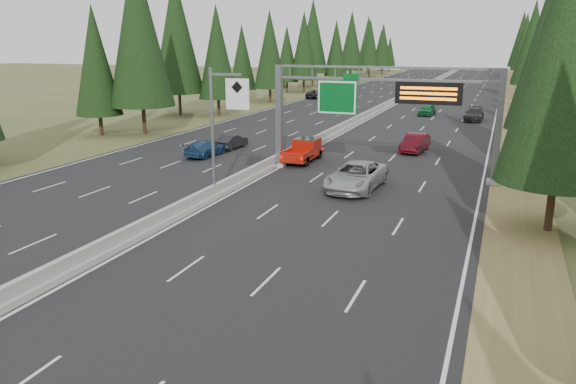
# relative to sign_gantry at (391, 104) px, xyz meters

# --- Properties ---
(road) EXTENTS (32.00, 260.00, 0.08)m
(road) POSITION_rel_sign_gantry_xyz_m (-8.92, 45.12, -5.23)
(road) COLOR black
(road) RESTS_ON ground
(shoulder_right) EXTENTS (3.60, 260.00, 0.06)m
(shoulder_right) POSITION_rel_sign_gantry_xyz_m (8.88, 45.12, -5.24)
(shoulder_right) COLOR olive
(shoulder_right) RESTS_ON ground
(shoulder_left) EXTENTS (3.60, 260.00, 0.06)m
(shoulder_left) POSITION_rel_sign_gantry_xyz_m (-26.72, 45.12, -5.24)
(shoulder_left) COLOR #404C23
(shoulder_left) RESTS_ON ground
(median_barrier) EXTENTS (0.70, 260.00, 0.85)m
(median_barrier) POSITION_rel_sign_gantry_xyz_m (-8.92, 45.12, -4.85)
(median_barrier) COLOR gray
(median_barrier) RESTS_ON road
(sign_gantry) EXTENTS (16.75, 0.98, 7.80)m
(sign_gantry) POSITION_rel_sign_gantry_xyz_m (0.00, 0.00, 0.00)
(sign_gantry) COLOR slate
(sign_gantry) RESTS_ON road
(hov_sign_pole) EXTENTS (2.80, 0.50, 8.00)m
(hov_sign_pole) POSITION_rel_sign_gantry_xyz_m (-8.33, -9.92, -0.54)
(hov_sign_pole) COLOR slate
(hov_sign_pole) RESTS_ON road
(tree_row_right) EXTENTS (11.22, 239.09, 18.07)m
(tree_row_right) POSITION_rel_sign_gantry_xyz_m (12.88, 39.16, 3.59)
(tree_row_right) COLOR black
(tree_row_right) RESTS_ON ground
(tree_row_left) EXTENTS (11.81, 238.08, 18.72)m
(tree_row_left) POSITION_rel_sign_gantry_xyz_m (-30.79, 34.57, 3.91)
(tree_row_left) COLOR black
(tree_row_left) RESTS_ON ground
(silver_minivan) EXTENTS (3.34, 6.55, 1.77)m
(silver_minivan) POSITION_rel_sign_gantry_xyz_m (-1.20, -4.59, -4.30)
(silver_minivan) COLOR #A09FA4
(silver_minivan) RESTS_ON road
(red_pickup) EXTENTS (1.96, 5.49, 1.79)m
(red_pickup) POSITION_rel_sign_gantry_xyz_m (-7.42, 2.94, -4.20)
(red_pickup) COLOR black
(red_pickup) RESTS_ON road
(car_ahead_green) EXTENTS (2.11, 4.49, 1.49)m
(car_ahead_green) POSITION_rel_sign_gantry_xyz_m (-2.03, 36.75, -4.45)
(car_ahead_green) COLOR #166034
(car_ahead_green) RESTS_ON road
(car_ahead_dkred) EXTENTS (2.15, 4.92, 1.57)m
(car_ahead_dkred) POSITION_rel_sign_gantry_xyz_m (0.42, 10.12, -4.40)
(car_ahead_dkred) COLOR #5C0D18
(car_ahead_dkred) RESTS_ON road
(car_ahead_dkgrey) EXTENTS (2.29, 5.42, 1.56)m
(car_ahead_dkgrey) POSITION_rel_sign_gantry_xyz_m (4.10, 33.35, -4.41)
(car_ahead_dkgrey) COLOR black
(car_ahead_dkgrey) RESTS_ON road
(car_ahead_white) EXTENTS (2.37, 4.77, 1.30)m
(car_ahead_white) POSITION_rel_sign_gantry_xyz_m (-6.57, 72.80, -4.54)
(car_ahead_white) COLOR white
(car_ahead_white) RESTS_ON road
(car_ahead_far) EXTENTS (1.93, 4.65, 1.57)m
(car_ahead_far) POSITION_rel_sign_gantry_xyz_m (-2.42, 85.46, -4.40)
(car_ahead_far) COLOR black
(car_ahead_far) RESTS_ON road
(car_onc_near) EXTENTS (1.57, 3.99, 1.29)m
(car_onc_near) POSITION_rel_sign_gantry_xyz_m (-15.47, 5.65, -4.54)
(car_onc_near) COLOR black
(car_onc_near) RESTS_ON road
(car_onc_blue) EXTENTS (2.14, 4.75, 1.35)m
(car_onc_blue) POSITION_rel_sign_gantry_xyz_m (-16.00, 1.68, -4.51)
(car_onc_blue) COLOR navy
(car_onc_blue) RESTS_ON road
(car_onc_white) EXTENTS (2.05, 4.74, 1.59)m
(car_onc_white) POSITION_rel_sign_gantry_xyz_m (-13.44, 38.09, -4.39)
(car_onc_white) COLOR silver
(car_onc_white) RESTS_ON road
(car_onc_far) EXTENTS (2.76, 5.28, 1.42)m
(car_onc_far) POSITION_rel_sign_gantry_xyz_m (-23.42, 53.79, -4.48)
(car_onc_far) COLOR black
(car_onc_far) RESTS_ON road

